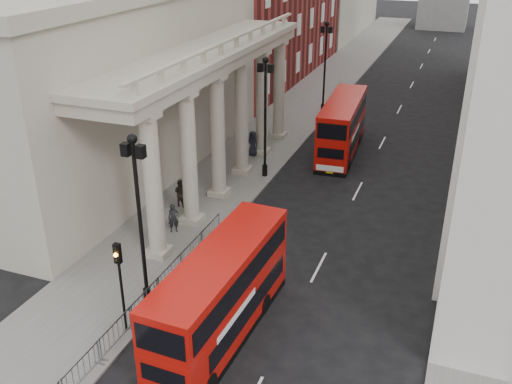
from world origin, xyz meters
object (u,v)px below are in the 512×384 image
object	(u,v)px
pedestrian_b	(180,193)
pedestrian_c	(253,143)
traffic_light	(119,272)
pedestrian_a	(173,218)
bus_near	(222,294)
lamp_post_mid	(265,110)
lamp_post_south	(139,212)
bus_far	(342,126)
lamp_post_north	(325,61)

from	to	relation	value
pedestrian_b	pedestrian_c	world-z (taller)	pedestrian_c
traffic_light	pedestrian_a	distance (m)	9.10
bus_near	pedestrian_a	world-z (taller)	bus_near
lamp_post_mid	traffic_light	distance (m)	18.11
lamp_post_mid	traffic_light	world-z (taller)	lamp_post_mid
traffic_light	bus_near	distance (m)	4.33
traffic_light	lamp_post_mid	bearing A→B (deg)	90.32
lamp_post_south	pedestrian_c	world-z (taller)	lamp_post_south
pedestrian_a	pedestrian_c	xyz separation A→B (m)	(-0.09, 12.82, 0.10)
lamp_post_south	bus_near	world-z (taller)	lamp_post_south
bus_far	pedestrian_a	distance (m)	17.17
pedestrian_a	traffic_light	bearing A→B (deg)	-109.43
bus_far	pedestrian_b	bearing A→B (deg)	-122.95
traffic_light	bus_far	world-z (taller)	traffic_light
traffic_light	pedestrian_b	distance (m)	12.36
lamp_post_mid	pedestrian_a	bearing A→B (deg)	-102.64
lamp_post_mid	lamp_post_north	world-z (taller)	same
bus_near	pedestrian_b	distance (m)	12.80
lamp_post_north	traffic_light	world-z (taller)	lamp_post_north
pedestrian_a	pedestrian_b	xyz separation A→B (m)	(-1.18, 3.12, 0.03)
pedestrian_c	bus_near	bearing A→B (deg)	-56.70
lamp_post_north	pedestrian_a	bearing A→B (deg)	-94.76
lamp_post_south	pedestrian_a	distance (m)	7.93
pedestrian_a	pedestrian_b	distance (m)	3.34
lamp_post_north	traffic_light	distance (m)	34.07
lamp_post_mid	lamp_post_south	bearing A→B (deg)	-90.00
bus_far	pedestrian_c	size ratio (longest dim) A/B	5.16
bus_far	pedestrian_b	distance (m)	14.83
pedestrian_c	pedestrian_b	bearing A→B (deg)	-80.60
bus_far	pedestrian_c	world-z (taller)	bus_far
lamp_post_south	pedestrian_b	size ratio (longest dim) A/B	4.71
bus_far	pedestrian_a	size ratio (longest dim) A/B	5.79
lamp_post_north	bus_far	world-z (taller)	lamp_post_north
lamp_post_south	pedestrian_a	xyz separation A→B (m)	(-2.12, 6.55, -3.94)
lamp_post_south	traffic_light	xyz separation A→B (m)	(0.10, -2.02, -1.80)
lamp_post_south	traffic_light	bearing A→B (deg)	-87.16
bus_far	pedestrian_c	xyz separation A→B (m)	(-6.11, -3.21, -1.12)
lamp_post_south	lamp_post_mid	size ratio (longest dim) A/B	1.00
lamp_post_north	bus_far	size ratio (longest dim) A/B	0.84
lamp_post_south	lamp_post_mid	xyz separation A→B (m)	(0.00, 16.00, 0.00)
bus_near	bus_far	distance (m)	23.28
lamp_post_south	pedestrian_b	xyz separation A→B (m)	(-3.30, 9.68, -3.91)
pedestrian_a	pedestrian_c	size ratio (longest dim) A/B	0.89
traffic_light	pedestrian_b	xyz separation A→B (m)	(-3.40, 11.69, -2.10)
traffic_light	pedestrian_a	xyz separation A→B (m)	(-2.22, 8.57, -2.13)
pedestrian_b	pedestrian_c	bearing A→B (deg)	-86.42
lamp_post_south	lamp_post_mid	bearing A→B (deg)	90.00
pedestrian_a	pedestrian_c	distance (m)	12.82
bus_near	pedestrian_b	bearing A→B (deg)	127.80
bus_near	traffic_light	bearing A→B (deg)	-159.50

